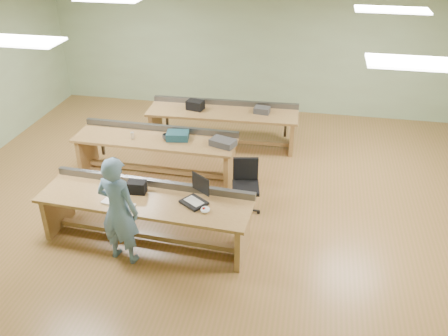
{
  "coord_description": "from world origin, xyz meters",
  "views": [
    {
      "loc": [
        1.33,
        -7.0,
        4.56
      ],
      "look_at": [
        0.07,
        -0.6,
        0.86
      ],
      "focal_mm": 38.0,
      "sensor_mm": 36.0,
      "label": 1
    }
  ],
  "objects_px": {
    "person": "(118,211)",
    "drinks_can": "(132,135)",
    "camera_bag": "(137,187)",
    "task_chair": "(245,194)",
    "parts_bin_teal": "(178,136)",
    "workbench_back": "(223,119)",
    "workbench_mid": "(156,147)",
    "laptop_base": "(194,202)",
    "workbench_front": "(146,208)",
    "mug": "(166,137)",
    "parts_bin_grey": "(223,142)"
  },
  "relations": [
    {
      "from": "workbench_front",
      "to": "workbench_mid",
      "type": "distance_m",
      "value": 2.02
    },
    {
      "from": "workbench_front",
      "to": "mug",
      "type": "height_order",
      "value": "workbench_front"
    },
    {
      "from": "workbench_mid",
      "to": "workbench_front",
      "type": "bearing_deg",
      "value": -75.0
    },
    {
      "from": "workbench_back",
      "to": "task_chair",
      "type": "xyz_separation_m",
      "value": [
        0.86,
        -2.41,
        -0.23
      ]
    },
    {
      "from": "parts_bin_grey",
      "to": "laptop_base",
      "type": "bearing_deg",
      "value": -91.49
    },
    {
      "from": "task_chair",
      "to": "parts_bin_teal",
      "type": "height_order",
      "value": "task_chair"
    },
    {
      "from": "workbench_mid",
      "to": "person",
      "type": "xyz_separation_m",
      "value": [
        0.28,
        -2.45,
        0.27
      ]
    },
    {
      "from": "task_chair",
      "to": "drinks_can",
      "type": "relative_size",
      "value": 7.6
    },
    {
      "from": "laptop_base",
      "to": "task_chair",
      "type": "relative_size",
      "value": 0.38
    },
    {
      "from": "workbench_mid",
      "to": "drinks_can",
      "type": "distance_m",
      "value": 0.48
    },
    {
      "from": "workbench_front",
      "to": "drinks_can",
      "type": "bearing_deg",
      "value": 118.69
    },
    {
      "from": "workbench_back",
      "to": "laptop_base",
      "type": "bearing_deg",
      "value": -87.74
    },
    {
      "from": "workbench_front",
      "to": "workbench_back",
      "type": "relative_size",
      "value": 1.02
    },
    {
      "from": "laptop_base",
      "to": "parts_bin_grey",
      "type": "xyz_separation_m",
      "value": [
        0.05,
        1.9,
        0.04
      ]
    },
    {
      "from": "workbench_front",
      "to": "workbench_back",
      "type": "distance_m",
      "value": 3.48
    },
    {
      "from": "task_chair",
      "to": "parts_bin_teal",
      "type": "relative_size",
      "value": 2.33
    },
    {
      "from": "parts_bin_teal",
      "to": "drinks_can",
      "type": "relative_size",
      "value": 3.27
    },
    {
      "from": "task_chair",
      "to": "parts_bin_teal",
      "type": "xyz_separation_m",
      "value": [
        -1.41,
        0.95,
        0.48
      ]
    },
    {
      "from": "workbench_back",
      "to": "mug",
      "type": "relative_size",
      "value": 23.35
    },
    {
      "from": "workbench_front",
      "to": "mug",
      "type": "relative_size",
      "value": 23.89
    },
    {
      "from": "person",
      "to": "drinks_can",
      "type": "xyz_separation_m",
      "value": [
        -0.68,
        2.34,
        -0.02
      ]
    },
    {
      "from": "person",
      "to": "drinks_can",
      "type": "distance_m",
      "value": 2.44
    },
    {
      "from": "workbench_back",
      "to": "workbench_mid",
      "type": "bearing_deg",
      "value": -125.16
    },
    {
      "from": "workbench_mid",
      "to": "task_chair",
      "type": "distance_m",
      "value": 2.06
    },
    {
      "from": "workbench_back",
      "to": "drinks_can",
      "type": "height_order",
      "value": "drinks_can"
    },
    {
      "from": "mug",
      "to": "drinks_can",
      "type": "xyz_separation_m",
      "value": [
        -0.62,
        -0.07,
        0.01
      ]
    },
    {
      "from": "camera_bag",
      "to": "drinks_can",
      "type": "distance_m",
      "value": 1.88
    },
    {
      "from": "workbench_mid",
      "to": "mug",
      "type": "relative_size",
      "value": 22.46
    },
    {
      "from": "person",
      "to": "parts_bin_teal",
      "type": "xyz_separation_m",
      "value": [
        0.14,
        2.47,
        -0.01
      ]
    },
    {
      "from": "workbench_mid",
      "to": "drinks_can",
      "type": "xyz_separation_m",
      "value": [
        -0.4,
        -0.11,
        0.25
      ]
    },
    {
      "from": "person",
      "to": "laptop_base",
      "type": "height_order",
      "value": "person"
    },
    {
      "from": "workbench_back",
      "to": "laptop_base",
      "type": "height_order",
      "value": "workbench_back"
    },
    {
      "from": "laptop_base",
      "to": "parts_bin_grey",
      "type": "height_order",
      "value": "parts_bin_grey"
    },
    {
      "from": "workbench_back",
      "to": "mug",
      "type": "bearing_deg",
      "value": -118.33
    },
    {
      "from": "workbench_mid",
      "to": "person",
      "type": "relative_size",
      "value": 1.82
    },
    {
      "from": "workbench_mid",
      "to": "laptop_base",
      "type": "xyz_separation_m",
      "value": [
        1.23,
        -1.97,
        0.21
      ]
    },
    {
      "from": "workbench_back",
      "to": "person",
      "type": "relative_size",
      "value": 1.89
    },
    {
      "from": "task_chair",
      "to": "parts_bin_grey",
      "type": "xyz_separation_m",
      "value": [
        -0.55,
        0.85,
        0.47
      ]
    },
    {
      "from": "person",
      "to": "parts_bin_teal",
      "type": "relative_size",
      "value": 4.21
    },
    {
      "from": "workbench_mid",
      "to": "parts_bin_grey",
      "type": "height_order",
      "value": "parts_bin_grey"
    },
    {
      "from": "workbench_mid",
      "to": "camera_bag",
      "type": "height_order",
      "value": "camera_bag"
    },
    {
      "from": "camera_bag",
      "to": "task_chair",
      "type": "xyz_separation_m",
      "value": [
        1.5,
        0.92,
        -0.51
      ]
    },
    {
      "from": "person",
      "to": "parts_bin_teal",
      "type": "height_order",
      "value": "person"
    },
    {
      "from": "laptop_base",
      "to": "workbench_front",
      "type": "bearing_deg",
      "value": -145.8
    },
    {
      "from": "workbench_back",
      "to": "mug",
      "type": "height_order",
      "value": "workbench_back"
    },
    {
      "from": "workbench_front",
      "to": "workbench_mid",
      "type": "bearing_deg",
      "value": 107.06
    },
    {
      "from": "mug",
      "to": "drinks_can",
      "type": "bearing_deg",
      "value": -173.5
    },
    {
      "from": "camera_bag",
      "to": "mug",
      "type": "relative_size",
      "value": 2.02
    },
    {
      "from": "mug",
      "to": "drinks_can",
      "type": "height_order",
      "value": "drinks_can"
    },
    {
      "from": "laptop_base",
      "to": "workbench_back",
      "type": "bearing_deg",
      "value": 129.13
    }
  ]
}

